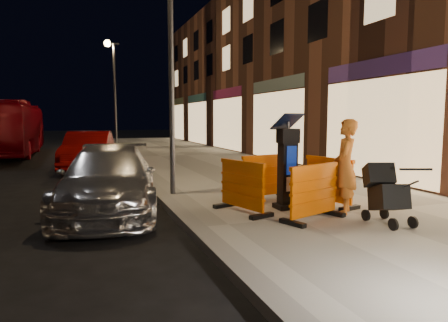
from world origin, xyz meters
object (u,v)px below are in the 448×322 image
object	(u,v)px
car_silver	(110,212)
bus_doubledecker	(12,155)
barrier_kerbside	(242,187)
car_red	(89,170)
barrier_bldgside	(329,181)
man	(345,167)
stroller	(388,195)
barrier_back	(266,177)
barrier_front	(314,192)
parking_kiosk	(287,164)

from	to	relation	value
car_silver	bus_doubledecker	distance (m)	15.08
barrier_kerbside	car_red	xyz separation A→B (m)	(-2.53, 8.73, -0.64)
barrier_bldgside	man	xyz separation A→B (m)	(-0.14, -0.71, 0.39)
barrier_bldgside	car_silver	size ratio (longest dim) A/B	0.28
barrier_kerbside	barrier_bldgside	xyz separation A→B (m)	(1.90, 0.00, 0.00)
bus_doubledecker	stroller	xyz separation A→B (m)	(8.11, -17.74, 0.64)
barrier_back	barrier_bldgside	size ratio (longest dim) A/B	1.00
barrier_back	bus_doubledecker	distance (m)	16.77
barrier_front	stroller	distance (m)	1.20
barrier_front	car_silver	distance (m)	4.14
barrier_back	barrier_kerbside	size ratio (longest dim) A/B	1.00
barrier_front	barrier_bldgside	distance (m)	1.34
barrier_kerbside	barrier_bldgside	size ratio (longest dim) A/B	1.00
barrier_front	bus_doubledecker	distance (m)	18.51
barrier_back	car_silver	bearing A→B (deg)	157.76
stroller	parking_kiosk	bearing A→B (deg)	142.48
barrier_kerbside	car_silver	world-z (taller)	barrier_kerbside
barrier_bldgside	barrier_front	bearing A→B (deg)	122.28
barrier_front	stroller	xyz separation A→B (m)	(1.01, -0.66, 0.01)
car_red	barrier_back	bearing A→B (deg)	-57.17
parking_kiosk	barrier_kerbside	size ratio (longest dim) A/B	1.40
barrier_kerbside	bus_doubledecker	xyz separation A→B (m)	(-6.15, 16.13, -0.64)
barrier_front	barrier_bldgside	world-z (taller)	same
stroller	barrier_kerbside	bearing A→B (deg)	161.00
man	stroller	xyz separation A→B (m)	(0.20, -0.90, -0.38)
car_red	bus_doubledecker	world-z (taller)	bus_doubledecker
barrier_front	barrier_kerbside	xyz separation A→B (m)	(-0.95, 0.95, 0.00)
car_silver	man	world-z (taller)	man
parking_kiosk	barrier_front	distance (m)	1.02
barrier_kerbside	man	world-z (taller)	man
car_silver	car_red	bearing A→B (deg)	100.52
barrier_back	car_silver	distance (m)	3.36
barrier_bldgside	car_silver	bearing A→B (deg)	56.96
man	stroller	world-z (taller)	man
barrier_kerbside	car_silver	size ratio (longest dim) A/B	0.28
barrier_front	barrier_kerbside	distance (m)	1.34
parking_kiosk	barrier_kerbside	bearing A→B (deg)	165.28
car_silver	stroller	bearing A→B (deg)	-28.04
car_silver	man	bearing A→B (deg)	-20.58
barrier_front	barrier_kerbside	size ratio (longest dim) A/B	1.00
parking_kiosk	car_red	size ratio (longest dim) A/B	0.40
car_silver	bus_doubledecker	size ratio (longest dim) A/B	0.45
barrier_bldgside	car_red	bearing A→B (deg)	14.19
barrier_kerbside	man	size ratio (longest dim) A/B	0.71
barrier_kerbside	barrier_front	bearing A→B (deg)	-151.72
barrier_back	car_red	size ratio (longest dim) A/B	0.29
barrier_back	bus_doubledecker	xyz separation A→B (m)	(-7.10, 15.18, -0.64)
barrier_kerbside	barrier_bldgside	bearing A→B (deg)	-106.72
barrier_kerbside	bus_doubledecker	distance (m)	17.28
barrier_front	car_red	size ratio (longest dim) A/B	0.29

